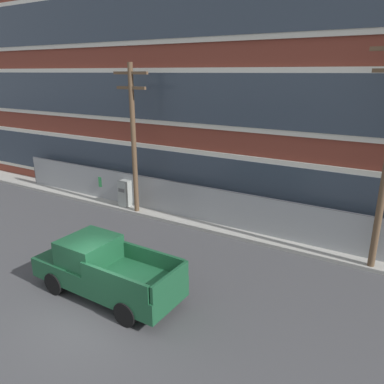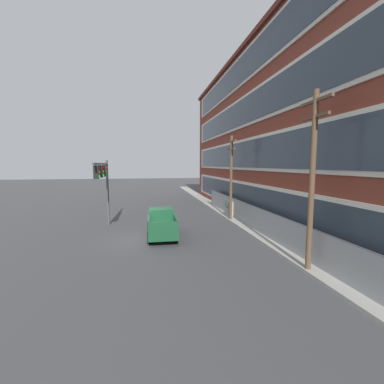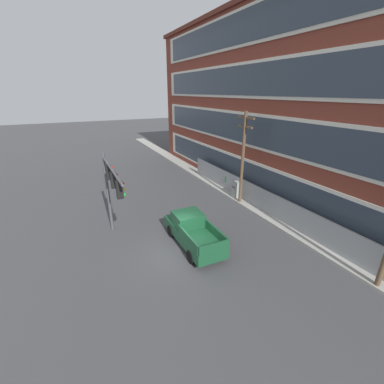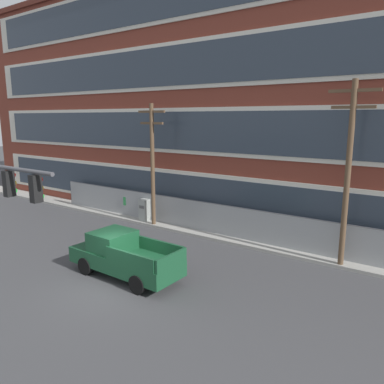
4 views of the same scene
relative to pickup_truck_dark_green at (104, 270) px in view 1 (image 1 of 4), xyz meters
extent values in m
plane|color=#424244|center=(0.60, -1.06, -0.93)|extent=(160.00, 160.00, 0.00)
cube|color=#9E9B93|center=(0.60, 7.21, -0.85)|extent=(80.00, 1.65, 0.16)
cube|color=brown|center=(-1.18, 13.51, 6.97)|extent=(46.81, 10.95, 15.80)
cube|color=beige|center=(-1.18, 7.98, 1.24)|extent=(43.06, 0.10, 2.84)
cube|color=#2D3844|center=(-1.18, 7.92, 1.24)|extent=(41.19, 0.06, 2.37)
cube|color=beige|center=(-1.18, 7.98, 5.19)|extent=(43.06, 0.10, 2.84)
cube|color=#2D3844|center=(-1.18, 7.92, 5.19)|extent=(41.19, 0.06, 2.37)
cube|color=beige|center=(-1.18, 7.98, 9.14)|extent=(43.06, 0.10, 2.84)
cube|color=#2D3844|center=(-1.18, 7.92, 9.14)|extent=(41.19, 0.06, 2.37)
cube|color=gray|center=(0.62, 7.22, 0.04)|extent=(27.74, 0.04, 1.96)
cylinder|color=#4C4C51|center=(-13.25, 7.22, 0.04)|extent=(0.06, 0.06, 1.96)
cylinder|color=#4C4C51|center=(0.62, 7.22, 1.02)|extent=(27.74, 0.05, 0.05)
cube|color=#194C2D|center=(0.11, 0.00, -0.18)|extent=(5.40, 1.99, 0.70)
cube|color=#194C2D|center=(-0.64, 0.01, 0.59)|extent=(1.63, 1.80, 0.85)
cube|color=#283342|center=(-1.47, 0.02, 0.59)|extent=(0.08, 1.59, 0.64)
cube|color=#194C2D|center=(1.31, -0.92, 0.45)|extent=(2.69, 0.15, 0.56)
cube|color=#194C2D|center=(1.33, 0.89, 0.45)|extent=(2.69, 0.15, 0.56)
cube|color=#194C2D|center=(2.76, -0.03, 0.45)|extent=(0.12, 1.86, 0.56)
cylinder|color=black|center=(-1.51, -0.87, -0.53)|extent=(0.80, 0.27, 0.80)
cylinder|color=black|center=(-1.49, 0.90, -0.53)|extent=(0.80, 0.27, 0.80)
cylinder|color=black|center=(1.72, -0.91, -0.53)|extent=(0.80, 0.27, 0.80)
cylinder|color=black|center=(1.74, 0.87, -0.53)|extent=(0.80, 0.27, 0.80)
cube|color=white|center=(-2.61, -0.65, -0.08)|extent=(0.06, 0.24, 0.16)
cube|color=white|center=(-2.59, 0.71, -0.08)|extent=(0.06, 0.24, 0.16)
cylinder|color=brown|center=(-4.04, 6.64, 2.97)|extent=(0.26, 0.26, 7.80)
cube|color=brown|center=(-4.04, 6.64, 6.37)|extent=(2.07, 0.14, 0.14)
cube|color=brown|center=(-4.04, 6.64, 5.67)|extent=(1.76, 0.14, 0.14)
cube|color=#939993|center=(-5.09, 6.92, -0.13)|extent=(0.60, 0.54, 1.62)
cube|color=#515151|center=(-5.09, 6.64, 0.20)|extent=(0.42, 0.02, 0.20)
cylinder|color=navy|center=(-7.34, 7.38, -0.51)|extent=(0.14, 0.14, 0.85)
cylinder|color=navy|center=(-7.16, 7.38, -0.51)|extent=(0.14, 0.14, 0.85)
cube|color=#236B38|center=(-7.25, 7.38, 0.22)|extent=(0.32, 0.44, 0.60)
sphere|color=tan|center=(-7.25, 7.38, 0.64)|extent=(0.24, 0.24, 0.24)
camera|label=1|loc=(8.41, -8.08, 6.42)|focal=35.00mm
camera|label=2|loc=(18.47, -1.05, 4.27)|focal=24.00mm
camera|label=3|loc=(12.78, -6.25, 8.31)|focal=24.00mm
camera|label=4|loc=(11.57, -10.99, 6.04)|focal=35.00mm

